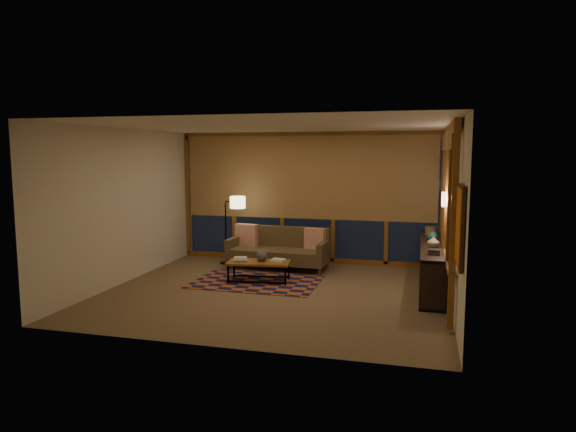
% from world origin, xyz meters
% --- Properties ---
extents(floor, '(5.50, 5.00, 0.01)m').
position_xyz_m(floor, '(0.00, 0.00, 0.00)').
color(floor, brown).
rests_on(floor, ground).
extents(ceiling, '(5.50, 5.00, 0.01)m').
position_xyz_m(ceiling, '(0.00, 0.00, 2.70)').
color(ceiling, beige).
rests_on(ceiling, walls).
extents(walls, '(5.51, 5.01, 2.70)m').
position_xyz_m(walls, '(0.00, 0.00, 1.35)').
color(walls, silver).
rests_on(walls, floor).
extents(window_wall_back, '(5.30, 0.16, 2.60)m').
position_xyz_m(window_wall_back, '(0.00, 2.43, 1.35)').
color(window_wall_back, '#986220').
rests_on(window_wall_back, walls).
extents(window_wall_right, '(0.16, 3.70, 2.60)m').
position_xyz_m(window_wall_right, '(2.68, 0.60, 1.35)').
color(window_wall_right, '#986220').
rests_on(window_wall_right, walls).
extents(wall_art, '(0.06, 0.74, 0.94)m').
position_xyz_m(wall_art, '(2.71, -1.85, 1.45)').
color(wall_art, red).
rests_on(wall_art, walls).
extents(wall_sconce, '(0.12, 0.18, 0.22)m').
position_xyz_m(wall_sconce, '(2.62, 0.45, 1.55)').
color(wall_sconce, beige).
rests_on(wall_sconce, walls).
extents(sofa, '(1.98, 0.87, 0.80)m').
position_xyz_m(sofa, '(-0.42, 1.65, 0.40)').
color(sofa, brown).
rests_on(sofa, floor).
extents(pillow_left, '(0.48, 0.23, 0.47)m').
position_xyz_m(pillow_left, '(-1.15, 1.87, 0.63)').
color(pillow_left, '#C0310B').
rests_on(pillow_left, sofa).
extents(pillow_right, '(0.44, 0.22, 0.42)m').
position_xyz_m(pillow_right, '(0.28, 1.82, 0.61)').
color(pillow_right, '#C0310B').
rests_on(pillow_right, sofa).
extents(area_rug, '(2.19, 1.47, 0.01)m').
position_xyz_m(area_rug, '(-0.50, 0.51, 0.01)').
color(area_rug, '#AD522B').
rests_on(area_rug, floor).
extents(coffee_table, '(1.15, 0.63, 0.37)m').
position_xyz_m(coffee_table, '(-0.47, 0.56, 0.18)').
color(coffee_table, '#986220').
rests_on(coffee_table, floor).
extents(book_stack_a, '(0.28, 0.25, 0.07)m').
position_xyz_m(book_stack_a, '(-0.79, 0.51, 0.40)').
color(book_stack_a, white).
rests_on(book_stack_a, coffee_table).
extents(book_stack_b, '(0.24, 0.20, 0.04)m').
position_xyz_m(book_stack_b, '(-0.13, 0.64, 0.39)').
color(book_stack_b, white).
rests_on(book_stack_b, coffee_table).
extents(ceramic_pot, '(0.23, 0.23, 0.20)m').
position_xyz_m(ceramic_pot, '(-0.43, 0.61, 0.47)').
color(ceramic_pot, black).
rests_on(ceramic_pot, coffee_table).
extents(floor_lamp, '(0.55, 0.45, 1.42)m').
position_xyz_m(floor_lamp, '(-1.59, 1.84, 0.71)').
color(floor_lamp, black).
rests_on(floor_lamp, floor).
extents(bookshelf, '(0.40, 2.99, 0.75)m').
position_xyz_m(bookshelf, '(2.49, 1.00, 0.37)').
color(bookshelf, '#312115').
rests_on(bookshelf, floor).
extents(basket, '(0.22, 0.22, 0.16)m').
position_xyz_m(basket, '(2.47, 1.93, 0.83)').
color(basket, olive).
rests_on(basket, bookshelf).
extents(teal_bowl, '(0.19, 0.19, 0.17)m').
position_xyz_m(teal_bowl, '(2.49, 1.26, 0.83)').
color(teal_bowl, '#227375').
rests_on(teal_bowl, bookshelf).
extents(vase, '(0.19, 0.19, 0.20)m').
position_xyz_m(vase, '(2.49, 0.62, 0.84)').
color(vase, tan).
rests_on(vase, bookshelf).
extents(shelf_book_stack, '(0.21, 0.25, 0.06)m').
position_xyz_m(shelf_book_stack, '(2.49, 0.08, 0.78)').
color(shelf_book_stack, white).
rests_on(shelf_book_stack, bookshelf).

